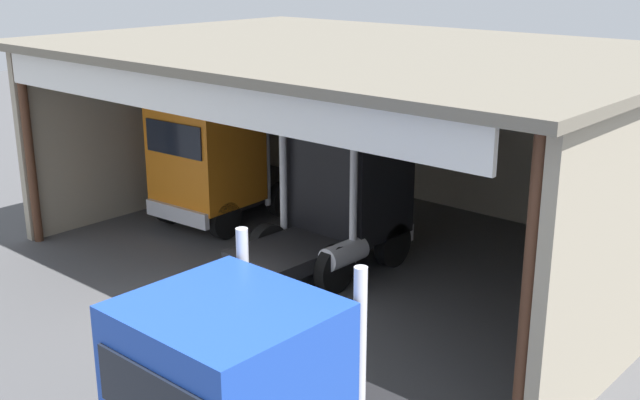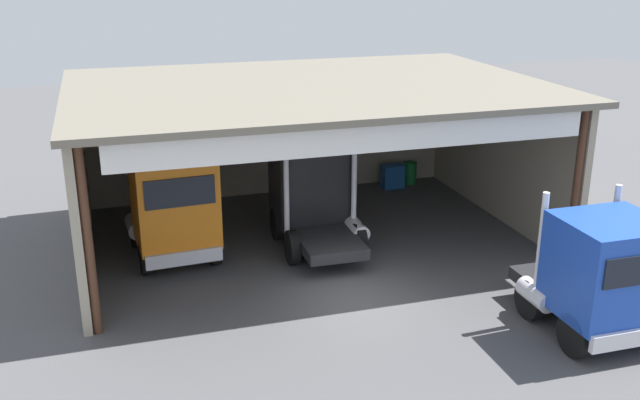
{
  "view_description": "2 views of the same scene",
  "coord_description": "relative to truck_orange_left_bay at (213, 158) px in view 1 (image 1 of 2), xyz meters",
  "views": [
    {
      "loc": [
        12.04,
        -10.01,
        7.49
      ],
      "look_at": [
        0.0,
        3.64,
        1.84
      ],
      "focal_mm": 44.19,
      "sensor_mm": 36.0,
      "label": 1
    },
    {
      "loc": [
        -6.56,
        -17.82,
        9.62
      ],
      "look_at": [
        0.0,
        3.64,
        1.84
      ],
      "focal_mm": 40.53,
      "sensor_mm": 36.0,
      "label": 2
    }
  ],
  "objects": [
    {
      "name": "truck_black_center_bay",
      "position": [
        4.74,
        0.04,
        -0.21
      ],
      "size": [
        2.73,
        4.64,
        3.69
      ],
      "rotation": [
        0.0,
        0.0,
        -0.02
      ],
      "color": "black",
      "rests_on": "ground"
    },
    {
      "name": "ground_plane",
      "position": [
        4.71,
        -4.37,
        -1.95
      ],
      "size": [
        80.0,
        80.0,
        0.0
      ],
      "primitive_type": "plane",
      "color": "#4C4C4F",
      "rests_on": "ground"
    },
    {
      "name": "truck_orange_left_bay",
      "position": [
        0.0,
        0.0,
        0.0
      ],
      "size": [
        2.86,
        5.2,
        3.76
      ],
      "rotation": [
        0.0,
        0.0,
        3.21
      ],
      "color": "orange",
      "rests_on": "ground"
    },
    {
      "name": "workshop_shed",
      "position": [
        4.71,
        1.78,
        1.87
      ],
      "size": [
        15.58,
        11.13,
        5.47
      ],
      "color": "#9E937F",
      "rests_on": "ground"
    },
    {
      "name": "tool_cart",
      "position": [
        9.72,
        5.05,
        -1.45
      ],
      "size": [
        0.9,
        0.6,
        1.0
      ],
      "primitive_type": "cube",
      "color": "#1E59A5",
      "rests_on": "ground"
    }
  ]
}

